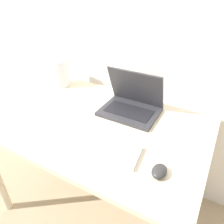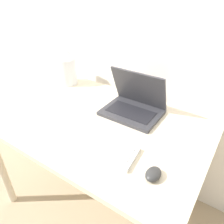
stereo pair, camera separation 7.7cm
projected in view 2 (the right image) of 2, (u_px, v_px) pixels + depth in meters
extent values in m
cube|color=white|center=(140.00, 15.00, 1.29)|extent=(6.00, 0.05, 2.50)
cube|color=beige|center=(96.00, 121.00, 1.24)|extent=(1.24, 0.80, 0.03)
cylinder|color=beige|center=(0.00, 165.00, 1.47)|extent=(0.05, 0.05, 0.74)
cylinder|color=beige|center=(70.00, 118.00, 1.95)|extent=(0.05, 0.05, 0.74)
cylinder|color=beige|center=(199.00, 172.00, 1.42)|extent=(0.05, 0.05, 0.74)
cube|color=#333338|center=(132.00, 112.00, 1.27)|extent=(0.33, 0.25, 0.02)
cube|color=black|center=(131.00, 112.00, 1.25)|extent=(0.27, 0.14, 0.00)
cube|color=#333338|center=(139.00, 89.00, 1.25)|extent=(0.33, 0.10, 0.23)
cube|color=black|center=(140.00, 87.00, 1.26)|extent=(0.29, 0.08, 0.20)
cube|color=silver|center=(88.00, 144.00, 1.04)|extent=(0.49, 0.21, 0.02)
cube|color=#B2B2B2|center=(88.00, 142.00, 1.03)|extent=(0.45, 0.17, 0.00)
ellipsoid|color=#2D2D2D|center=(153.00, 174.00, 0.87)|extent=(0.06, 0.09, 0.04)
cylinder|color=white|center=(67.00, 71.00, 1.58)|extent=(0.14, 0.14, 0.19)
cone|color=white|center=(65.00, 53.00, 1.50)|extent=(0.13, 0.13, 0.08)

